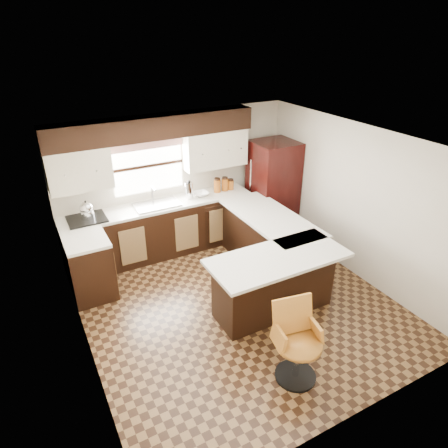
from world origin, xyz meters
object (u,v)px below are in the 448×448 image
refrigerator (272,189)px  peninsula_return (274,284)px  peninsula_long (266,244)px  bar_chair (299,345)px

refrigerator → peninsula_return: bearing=-123.4°
peninsula_long → bar_chair: (-0.98, -2.12, 0.04)m
peninsula_long → peninsula_return: 1.11m
peninsula_return → refrigerator: refrigerator is taller
refrigerator → bar_chair: (-1.77, -3.14, -0.41)m
peninsula_long → bar_chair: size_ratio=1.99×
peninsula_long → refrigerator: size_ratio=1.08×
peninsula_return → refrigerator: (1.32, 2.00, 0.45)m
refrigerator → peninsula_long: bearing=-127.8°
peninsula_long → bar_chair: 2.34m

